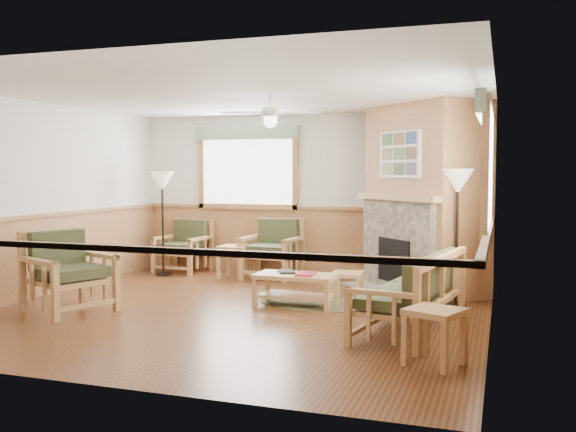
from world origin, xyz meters
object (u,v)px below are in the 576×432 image
(end_table_chairs, at_px, (235,262))
(footstool, at_px, (347,285))
(armchair_back_right, at_px, (272,248))
(floor_lamp_right, at_px, (457,237))
(sofa, at_px, (410,292))
(end_table_sofa, at_px, (434,337))
(floor_lamp_left, at_px, (163,223))
(armchair_back_left, at_px, (183,246))
(coffee_table, at_px, (296,290))
(armchair_left, at_px, (69,271))

(end_table_chairs, bearing_deg, footstool, -26.52)
(armchair_back_right, distance_m, floor_lamp_right, 3.34)
(sofa, bearing_deg, end_table_sofa, 27.88)
(armchair_back_right, height_order, end_table_chairs, armchair_back_right)
(armchair_back_right, bearing_deg, end_table_chairs, -151.52)
(sofa, bearing_deg, floor_lamp_left, -109.53)
(armchair_back_right, relative_size, end_table_sofa, 1.86)
(end_table_sofa, bearing_deg, armchair_back_right, 126.90)
(armchair_back_left, bearing_deg, coffee_table, -32.52)
(armchair_back_left, relative_size, floor_lamp_left, 0.51)
(footstool, bearing_deg, armchair_back_left, 156.83)
(coffee_table, distance_m, end_table_sofa, 2.82)
(end_table_chairs, bearing_deg, armchair_back_right, 25.18)
(armchair_back_left, relative_size, armchair_back_right, 0.93)
(footstool, bearing_deg, floor_lamp_left, 164.20)
(armchair_back_left, height_order, end_table_chairs, armchair_back_left)
(floor_lamp_left, relative_size, floor_lamp_right, 0.98)
(armchair_back_right, relative_size, floor_lamp_left, 0.55)
(sofa, bearing_deg, footstool, -135.66)
(end_table_chairs, height_order, floor_lamp_right, floor_lamp_right)
(armchair_back_left, bearing_deg, end_table_sofa, -36.40)
(end_table_sofa, bearing_deg, floor_lamp_right, 90.00)
(armchair_back_left, height_order, armchair_back_right, armchair_back_right)
(floor_lamp_right, bearing_deg, end_table_sofa, -90.00)
(armchair_left, bearing_deg, footstool, -35.13)
(sofa, xyz_separation_m, armchair_left, (-4.16, -0.34, 0.07))
(armchair_left, relative_size, end_table_sofa, 1.94)
(end_table_chairs, bearing_deg, floor_lamp_right, -16.74)
(armchair_back_left, distance_m, armchair_left, 3.29)
(coffee_table, xyz_separation_m, footstool, (0.52, 0.69, -0.03))
(armchair_left, height_order, floor_lamp_right, floor_lamp_right)
(sofa, bearing_deg, end_table_chairs, -119.41)
(coffee_table, xyz_separation_m, floor_lamp_left, (-2.88, 1.65, 0.67))
(armchair_back_left, height_order, floor_lamp_left, floor_lamp_left)
(end_table_sofa, relative_size, footstool, 1.23)
(coffee_table, relative_size, end_table_chairs, 1.96)
(floor_lamp_left, bearing_deg, sofa, -29.37)
(sofa, bearing_deg, armchair_back_right, -127.44)
(coffee_table, distance_m, footstool, 0.86)
(coffee_table, xyz_separation_m, floor_lamp_right, (1.97, 0.68, 0.68))
(armchair_left, height_order, end_table_chairs, armchair_left)
(footstool, height_order, floor_lamp_left, floor_lamp_left)
(coffee_table, height_order, end_table_sofa, end_table_sofa)
(armchair_back_left, bearing_deg, footstool, -18.40)
(coffee_table, bearing_deg, armchair_back_right, 118.86)
(end_table_sofa, bearing_deg, floor_lamp_left, 142.79)
(coffee_table, bearing_deg, floor_lamp_right, 19.92)
(coffee_table, bearing_deg, sofa, -27.60)
(floor_lamp_left, bearing_deg, armchair_back_left, 71.20)
(sofa, distance_m, floor_lamp_right, 1.65)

